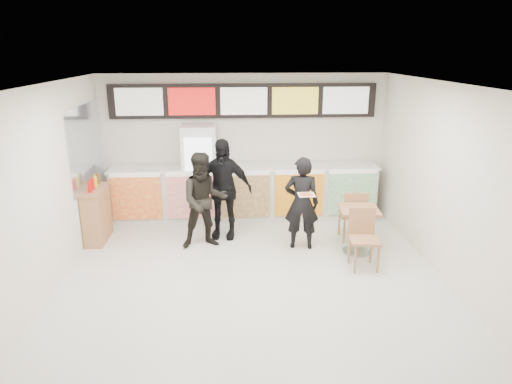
{
  "coord_description": "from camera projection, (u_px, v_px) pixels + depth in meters",
  "views": [
    {
      "loc": [
        -0.35,
        -6.11,
        3.47
      ],
      "look_at": [
        0.11,
        1.2,
        1.17
      ],
      "focal_mm": 32.0,
      "sensor_mm": 36.0,
      "label": 1
    }
  ],
  "objects": [
    {
      "name": "floor",
      "position": [
        253.0,
        290.0,
        6.88
      ],
      "size": [
        7.0,
        7.0,
        0.0
      ],
      "primitive_type": "plane",
      "color": "beige",
      "rests_on": "ground"
    },
    {
      "name": "ceiling",
      "position": [
        253.0,
        86.0,
        5.98
      ],
      "size": [
        7.0,
        7.0,
        0.0
      ],
      "primitive_type": "plane",
      "rotation": [
        3.14,
        0.0,
        0.0
      ],
      "color": "white",
      "rests_on": "wall_back"
    },
    {
      "name": "wall_back",
      "position": [
        244.0,
        145.0,
        9.76
      ],
      "size": [
        6.0,
        0.0,
        6.0
      ],
      "primitive_type": "plane",
      "rotation": [
        1.57,
        0.0,
        0.0
      ],
      "color": "silver",
      "rests_on": "floor"
    },
    {
      "name": "wall_left",
      "position": [
        35.0,
        199.0,
        6.25
      ],
      "size": [
        0.0,
        7.0,
        7.0
      ],
      "primitive_type": "plane",
      "rotation": [
        1.57,
        0.0,
        1.57
      ],
      "color": "silver",
      "rests_on": "floor"
    },
    {
      "name": "wall_right",
      "position": [
        460.0,
        191.0,
        6.61
      ],
      "size": [
        0.0,
        7.0,
        7.0
      ],
      "primitive_type": "plane",
      "rotation": [
        1.57,
        0.0,
        -1.57
      ],
      "color": "silver",
      "rests_on": "floor"
    },
    {
      "name": "service_counter",
      "position": [
        245.0,
        192.0,
        9.65
      ],
      "size": [
        5.56,
        0.77,
        1.14
      ],
      "color": "silver",
      "rests_on": "floor"
    },
    {
      "name": "menu_board",
      "position": [
        244.0,
        101.0,
        9.39
      ],
      "size": [
        5.5,
        0.14,
        0.7
      ],
      "color": "black",
      "rests_on": "wall_back"
    },
    {
      "name": "drinks_fridge",
      "position": [
        200.0,
        173.0,
        9.48
      ],
      "size": [
        0.7,
        0.67,
        2.0
      ],
      "color": "white",
      "rests_on": "floor"
    },
    {
      "name": "mirror_panel",
      "position": [
        86.0,
        145.0,
        8.51
      ],
      "size": [
        0.01,
        2.0,
        1.5
      ],
      "primitive_type": "cube",
      "color": "#B2B7BF",
      "rests_on": "wall_left"
    },
    {
      "name": "customer_main",
      "position": [
        302.0,
        203.0,
        8.12
      ],
      "size": [
        0.67,
        0.49,
        1.69
      ],
      "primitive_type": "imported",
      "rotation": [
        0.0,
        0.0,
        2.99
      ],
      "color": "black",
      "rests_on": "floor"
    },
    {
      "name": "customer_left",
      "position": [
        204.0,
        201.0,
        8.15
      ],
      "size": [
        0.96,
        0.81,
        1.76
      ],
      "primitive_type": "imported",
      "rotation": [
        0.0,
        0.0,
        0.18
      ],
      "color": "black",
      "rests_on": "floor"
    },
    {
      "name": "customer_mid",
      "position": [
        222.0,
        189.0,
        8.56
      ],
      "size": [
        1.19,
        0.67,
        1.92
      ],
      "primitive_type": "imported",
      "rotation": [
        0.0,
        0.0,
        -0.18
      ],
      "color": "black",
      "rests_on": "floor"
    },
    {
      "name": "pizza_slice",
      "position": [
        306.0,
        194.0,
        7.59
      ],
      "size": [
        0.36,
        0.36,
        0.02
      ],
      "color": "beige",
      "rests_on": "customer_main"
    },
    {
      "name": "cafe_table",
      "position": [
        358.0,
        222.0,
        7.98
      ],
      "size": [
        0.73,
        1.72,
        0.98
      ],
      "rotation": [
        0.0,
        0.0,
        -0.1
      ],
      "color": "#A6714C",
      "rests_on": "floor"
    },
    {
      "name": "condiment_ledge",
      "position": [
        97.0,
        214.0,
        8.53
      ],
      "size": [
        0.37,
        0.91,
        1.21
      ],
      "color": "#A6714C",
      "rests_on": "floor"
    }
  ]
}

